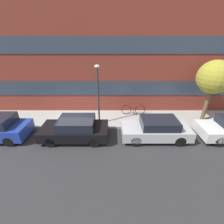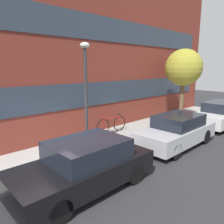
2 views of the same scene
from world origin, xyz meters
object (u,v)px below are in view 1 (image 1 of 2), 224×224
parked_car_silver (156,129)px  street_tree (214,78)px  fire_hydrant (17,119)px  bicycle (133,109)px  lamp_post (97,89)px  parked_car_black (75,129)px

parked_car_silver → street_tree: (3.83, 1.95, 2.53)m
parked_car_silver → fire_hydrant: bearing=-9.4°
street_tree → bicycle: bearing=168.8°
fire_hydrant → street_tree: street_tree is taller
parked_car_silver → bicycle: bearing=-71.6°
street_tree → parked_car_silver: bearing=-153.0°
fire_hydrant → lamp_post: 5.89m
bicycle → lamp_post: lamp_post is taller
parked_car_silver → parked_car_black: bearing=0.0°
parked_car_silver → street_tree: 4.99m
lamp_post → parked_car_silver: bearing=-24.4°
bicycle → lamp_post: bearing=31.5°
parked_car_silver → street_tree: street_tree is taller
fire_hydrant → parked_car_silver: bearing=-9.4°
fire_hydrant → bicycle: size_ratio=0.44×
bicycle → street_tree: street_tree is taller
lamp_post → fire_hydrant: bearing=-179.2°
fire_hydrant → bicycle: (8.00, 1.42, 0.03)m
parked_car_black → street_tree: street_tree is taller
parked_car_silver → bicycle: size_ratio=2.18×
parked_car_black → street_tree: bearing=-167.1°
fire_hydrant → bicycle: bearing=10.1°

